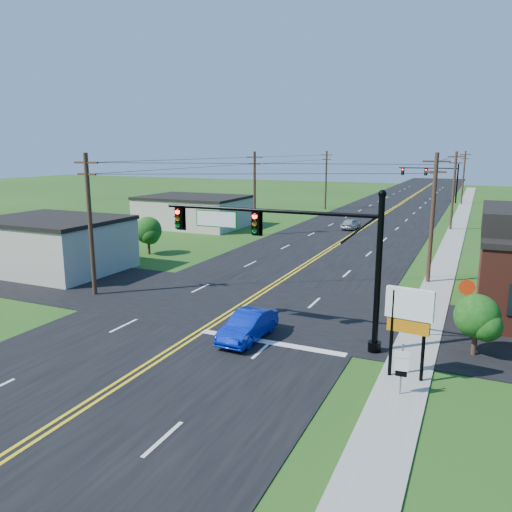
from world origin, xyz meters
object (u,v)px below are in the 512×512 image
at_px(signal_mast_main, 285,244).
at_px(stop_sign, 467,292).
at_px(signal_mast_far, 431,176).
at_px(blue_car, 248,326).
at_px(route_sign, 402,366).

xyz_separation_m(signal_mast_main, stop_sign, (8.11, 5.79, -2.96)).
height_order(signal_mast_far, blue_car, signal_mast_far).
relative_size(signal_mast_far, stop_sign, 4.41).
distance_m(blue_car, route_sign, 8.23).
relative_size(blue_car, route_sign, 1.98).
distance_m(signal_mast_far, route_sign, 76.16).
bearing_deg(signal_mast_far, signal_mast_main, -90.08).
bearing_deg(blue_car, route_sign, -17.98).
bearing_deg(signal_mast_far, stop_sign, -83.10).
height_order(signal_mast_main, route_sign, signal_mast_main).
xyz_separation_m(route_sign, stop_sign, (1.92, 9.64, 0.57)).
distance_m(blue_car, stop_sign, 11.83).
bearing_deg(route_sign, stop_sign, 75.57).
distance_m(route_sign, stop_sign, 9.84).
bearing_deg(signal_mast_main, signal_mast_far, 89.92).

